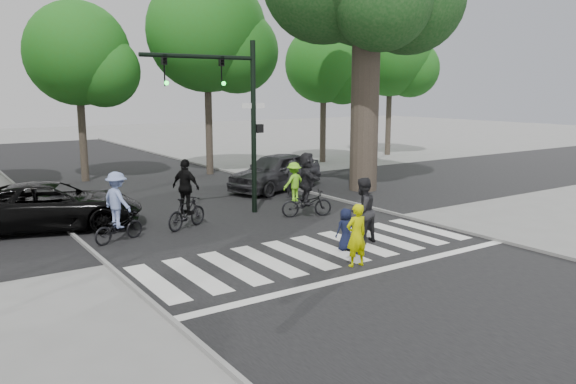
{
  "coord_description": "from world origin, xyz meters",
  "views": [
    {
      "loc": [
        -8.8,
        -10.82,
        4.34
      ],
      "look_at": [
        0.5,
        3.0,
        1.3
      ],
      "focal_mm": 35.0,
      "sensor_mm": 36.0,
      "label": 1
    }
  ],
  "objects_px": {
    "car_grey": "(276,172)",
    "pedestrian_woman": "(356,235)",
    "pedestrian_adult": "(362,211)",
    "cyclist_left": "(118,212)",
    "cyclist_right": "(307,188)",
    "pedestrian_child": "(346,229)",
    "car_suv": "(53,206)",
    "traffic_signal": "(232,103)",
    "cyclist_mid": "(186,200)"
  },
  "relations": [
    {
      "from": "pedestrian_adult",
      "to": "cyclist_mid",
      "type": "distance_m",
      "value": 5.58
    },
    {
      "from": "cyclist_left",
      "to": "car_grey",
      "type": "bearing_deg",
      "value": 28.98
    },
    {
      "from": "traffic_signal",
      "to": "car_suv",
      "type": "height_order",
      "value": "traffic_signal"
    },
    {
      "from": "traffic_signal",
      "to": "pedestrian_child",
      "type": "height_order",
      "value": "traffic_signal"
    },
    {
      "from": "traffic_signal",
      "to": "cyclist_right",
      "type": "height_order",
      "value": "traffic_signal"
    },
    {
      "from": "pedestrian_child",
      "to": "traffic_signal",
      "type": "bearing_deg",
      "value": -79.08
    },
    {
      "from": "pedestrian_woman",
      "to": "car_suv",
      "type": "xyz_separation_m",
      "value": [
        -5.43,
        8.23,
        -0.04
      ]
    },
    {
      "from": "traffic_signal",
      "to": "cyclist_left",
      "type": "relative_size",
      "value": 2.93
    },
    {
      "from": "cyclist_mid",
      "to": "car_suv",
      "type": "xyz_separation_m",
      "value": [
        -3.52,
        2.29,
        -0.16
      ]
    },
    {
      "from": "pedestrian_adult",
      "to": "cyclist_right",
      "type": "distance_m",
      "value": 3.7
    },
    {
      "from": "cyclist_left",
      "to": "cyclist_right",
      "type": "relative_size",
      "value": 0.91
    },
    {
      "from": "car_suv",
      "to": "car_grey",
      "type": "bearing_deg",
      "value": -60.48
    },
    {
      "from": "traffic_signal",
      "to": "car_grey",
      "type": "bearing_deg",
      "value": 40.86
    },
    {
      "from": "cyclist_right",
      "to": "traffic_signal",
      "type": "bearing_deg",
      "value": 141.15
    },
    {
      "from": "cyclist_right",
      "to": "car_grey",
      "type": "bearing_deg",
      "value": 68.76
    },
    {
      "from": "cyclist_right",
      "to": "car_suv",
      "type": "bearing_deg",
      "value": 158.5
    },
    {
      "from": "car_grey",
      "to": "pedestrian_woman",
      "type": "bearing_deg",
      "value": -41.46
    },
    {
      "from": "pedestrian_child",
      "to": "cyclist_right",
      "type": "xyz_separation_m",
      "value": [
        1.52,
        3.94,
        0.42
      ]
    },
    {
      "from": "cyclist_mid",
      "to": "car_suv",
      "type": "bearing_deg",
      "value": 146.95
    },
    {
      "from": "pedestrian_adult",
      "to": "cyclist_left",
      "type": "height_order",
      "value": "cyclist_left"
    },
    {
      "from": "car_suv",
      "to": "pedestrian_woman",
      "type": "bearing_deg",
      "value": -128.81
    },
    {
      "from": "cyclist_mid",
      "to": "pedestrian_child",
      "type": "bearing_deg",
      "value": -60.67
    },
    {
      "from": "car_suv",
      "to": "cyclist_left",
      "type": "bearing_deg",
      "value": -136.99
    },
    {
      "from": "traffic_signal",
      "to": "pedestrian_woman",
      "type": "xyz_separation_m",
      "value": [
        -0.25,
        -6.81,
        -3.1
      ]
    },
    {
      "from": "traffic_signal",
      "to": "pedestrian_woman",
      "type": "distance_m",
      "value": 7.49
    },
    {
      "from": "pedestrian_child",
      "to": "pedestrian_adult",
      "type": "bearing_deg",
      "value": -154.51
    },
    {
      "from": "cyclist_mid",
      "to": "car_suv",
      "type": "height_order",
      "value": "cyclist_mid"
    },
    {
      "from": "pedestrian_woman",
      "to": "pedestrian_adult",
      "type": "xyz_separation_m",
      "value": [
        1.57,
        1.57,
        0.15
      ]
    },
    {
      "from": "pedestrian_adult",
      "to": "cyclist_right",
      "type": "height_order",
      "value": "cyclist_right"
    },
    {
      "from": "pedestrian_woman",
      "to": "pedestrian_child",
      "type": "relative_size",
      "value": 1.36
    },
    {
      "from": "cyclist_right",
      "to": "pedestrian_woman",
      "type": "bearing_deg",
      "value": -113.27
    },
    {
      "from": "pedestrian_child",
      "to": "car_suv",
      "type": "height_order",
      "value": "car_suv"
    },
    {
      "from": "cyclist_left",
      "to": "cyclist_right",
      "type": "height_order",
      "value": "cyclist_right"
    },
    {
      "from": "traffic_signal",
      "to": "cyclist_left",
      "type": "xyz_separation_m",
      "value": [
        -4.43,
        -1.23,
        -3.01
      ]
    },
    {
      "from": "cyclist_mid",
      "to": "car_grey",
      "type": "xyz_separation_m",
      "value": [
        6.1,
        4.29,
        -0.09
      ]
    },
    {
      "from": "pedestrian_child",
      "to": "cyclist_mid",
      "type": "xyz_separation_m",
      "value": [
        -2.62,
        4.67,
        0.33
      ]
    },
    {
      "from": "cyclist_left",
      "to": "pedestrian_child",
      "type": "bearing_deg",
      "value": -41.4
    },
    {
      "from": "pedestrian_child",
      "to": "cyclist_left",
      "type": "height_order",
      "value": "cyclist_left"
    },
    {
      "from": "pedestrian_adult",
      "to": "car_suv",
      "type": "relative_size",
      "value": 0.35
    },
    {
      "from": "pedestrian_child",
      "to": "car_suv",
      "type": "relative_size",
      "value": 0.22
    },
    {
      "from": "cyclist_mid",
      "to": "car_grey",
      "type": "distance_m",
      "value": 7.46
    },
    {
      "from": "traffic_signal",
      "to": "car_grey",
      "type": "relative_size",
      "value": 1.24
    },
    {
      "from": "traffic_signal",
      "to": "cyclist_mid",
      "type": "xyz_separation_m",
      "value": [
        -2.15,
        -0.88,
        -2.99
      ]
    },
    {
      "from": "traffic_signal",
      "to": "cyclist_mid",
      "type": "distance_m",
      "value": 3.78
    },
    {
      "from": "pedestrian_adult",
      "to": "cyclist_right",
      "type": "xyz_separation_m",
      "value": [
        0.67,
        3.64,
        0.05
      ]
    },
    {
      "from": "pedestrian_adult",
      "to": "car_grey",
      "type": "xyz_separation_m",
      "value": [
        2.63,
        8.66,
        -0.13
      ]
    },
    {
      "from": "pedestrian_child",
      "to": "cyclist_right",
      "type": "height_order",
      "value": "cyclist_right"
    },
    {
      "from": "car_grey",
      "to": "cyclist_right",
      "type": "bearing_deg",
      "value": -40.42
    },
    {
      "from": "traffic_signal",
      "to": "pedestrian_adult",
      "type": "distance_m",
      "value": 6.16
    },
    {
      "from": "pedestrian_adult",
      "to": "car_grey",
      "type": "height_order",
      "value": "pedestrian_adult"
    }
  ]
}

